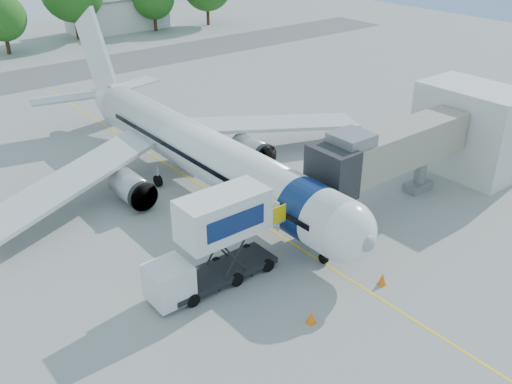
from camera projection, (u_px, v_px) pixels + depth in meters
ground at (231, 205)px, 41.45m from camera, size 160.00×160.00×0.00m
guidance_line at (231, 205)px, 41.45m from camera, size 0.15×70.00×0.01m
taxiway_strip at (31, 78)px, 70.65m from camera, size 120.00×10.00×0.01m
aircraft at (198, 150)px, 42.97m from camera, size 34.17×37.73×11.35m
jet_bridge at (384, 153)px, 39.02m from camera, size 13.90×3.20×6.60m
terminal_stub at (470, 130)px, 45.23m from camera, size 5.00×8.00×7.00m
catering_hiloader at (214, 242)px, 31.85m from camera, size 8.50×2.44×5.50m
ground_tug at (466, 308)px, 29.87m from camera, size 3.87×2.69×1.40m
safety_cone_a at (382, 279)px, 32.75m from camera, size 0.48×0.48×0.76m
safety_cone_b at (311, 317)px, 29.77m from camera, size 0.50×0.50×0.79m
outbuilding_right at (118, 14)px, 95.52m from camera, size 16.40×7.40×5.30m
tree_d at (2, 18)px, 79.47m from camera, size 6.54×6.54×8.34m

